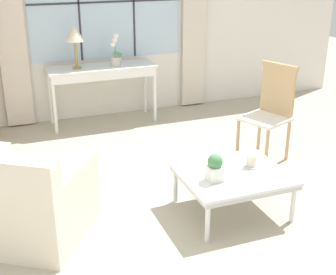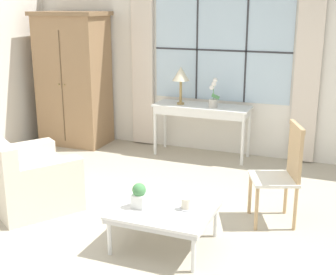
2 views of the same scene
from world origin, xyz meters
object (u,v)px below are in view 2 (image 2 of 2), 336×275
object	(u,v)px
armoire	(74,79)
coffee_table	(164,212)
console_table	(202,111)
side_chair_wooden	(284,168)
potted_plant_small	(139,195)
pillar_candle	(186,204)
table_lamp	(181,75)
armchair_upholstered	(28,181)
potted_orchid	(213,96)

from	to	relation	value
armoire	coffee_table	distance (m)	3.69
console_table	side_chair_wooden	xyz separation A→B (m)	(1.42, -1.75, -0.09)
potted_plant_small	pillar_candle	distance (m)	0.43
potted_plant_small	pillar_candle	bearing A→B (deg)	15.77
table_lamp	coffee_table	world-z (taller)	table_lamp
armchair_upholstered	side_chair_wooden	distance (m)	2.74
coffee_table	armoire	bearing A→B (deg)	134.88
armoire	potted_orchid	bearing A→B (deg)	0.85
table_lamp	potted_plant_small	world-z (taller)	table_lamp
console_table	side_chair_wooden	distance (m)	2.26
table_lamp	side_chair_wooden	size ratio (longest dim) A/B	0.52
armchair_upholstered	potted_plant_small	world-z (taller)	armchair_upholstered
armoire	pillar_candle	bearing A→B (deg)	-42.59
potted_plant_small	console_table	bearing A→B (deg)	95.73
console_table	armchair_upholstered	xyz separation A→B (m)	(-1.24, -2.36, -0.38)
armoire	console_table	distance (m)	2.10
armoire	armchair_upholstered	bearing A→B (deg)	-70.14
side_chair_wooden	pillar_candle	size ratio (longest dim) A/B	8.49
armoire	coffee_table	xyz separation A→B (m)	(2.56, -2.57, -0.69)
side_chair_wooden	pillar_candle	world-z (taller)	side_chair_wooden
coffee_table	potted_plant_small	xyz separation A→B (m)	(-0.22, -0.08, 0.16)
armoire	armchair_upholstered	world-z (taller)	armoire
armoire	armchair_upholstered	xyz separation A→B (m)	(0.82, -2.28, -0.74)
armchair_upholstered	side_chair_wooden	world-z (taller)	side_chair_wooden
potted_orchid	side_chair_wooden	distance (m)	2.13
armoire	potted_plant_small	size ratio (longest dim) A/B	8.78
pillar_candle	potted_plant_small	bearing A→B (deg)	-164.23
pillar_candle	potted_orchid	bearing A→B (deg)	101.18
armoire	coffee_table	bearing A→B (deg)	-45.12
potted_plant_small	table_lamp	bearing A→B (deg)	102.32
console_table	potted_plant_small	size ratio (longest dim) A/B	5.95
armchair_upholstered	potted_plant_small	distance (m)	1.57
potted_plant_small	side_chair_wooden	bearing A→B (deg)	40.38
potted_plant_small	pillar_candle	xyz separation A→B (m)	(0.41, 0.12, -0.07)
console_table	potted_plant_small	bearing A→B (deg)	-84.27
side_chair_wooden	armoire	bearing A→B (deg)	154.37
table_lamp	coffee_table	size ratio (longest dim) A/B	0.61
armoire	potted_orchid	distance (m)	2.25
coffee_table	pillar_candle	bearing A→B (deg)	11.71
potted_orchid	side_chair_wooden	xyz separation A→B (m)	(1.24, -1.70, -0.33)
table_lamp	side_chair_wooden	world-z (taller)	table_lamp
table_lamp	armchair_upholstered	xyz separation A→B (m)	(-0.93, -2.33, -0.89)
potted_orchid	potted_plant_small	distance (m)	2.71
coffee_table	side_chair_wooden	bearing A→B (deg)	44.04
console_table	armchair_upholstered	distance (m)	2.70
table_lamp	coffee_table	xyz separation A→B (m)	(0.80, -2.62, -0.84)
table_lamp	pillar_candle	distance (m)	2.86
potted_orchid	pillar_candle	bearing A→B (deg)	-78.82
table_lamp	armchair_upholstered	size ratio (longest dim) A/B	0.42
console_table	potted_orchid	distance (m)	0.30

